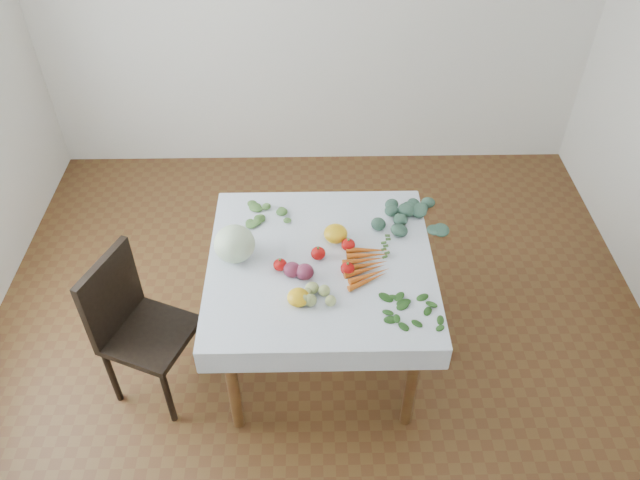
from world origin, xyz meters
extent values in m
plane|color=brown|center=(0.00, 0.00, 0.00)|extent=(4.00, 4.00, 0.00)
cube|color=brown|center=(0.00, 0.00, 0.73)|extent=(1.00, 1.00, 0.04)
cylinder|color=brown|center=(-0.44, -0.44, 0.35)|extent=(0.06, 0.06, 0.71)
cylinder|color=brown|center=(0.44, -0.44, 0.35)|extent=(0.06, 0.06, 0.71)
cylinder|color=brown|center=(-0.44, 0.44, 0.35)|extent=(0.06, 0.06, 0.71)
cylinder|color=brown|center=(0.44, 0.44, 0.35)|extent=(0.06, 0.06, 0.71)
cube|color=white|center=(0.00, 0.00, 0.75)|extent=(1.12, 1.12, 0.01)
cube|color=black|center=(-0.88, -0.19, 0.43)|extent=(0.52, 0.52, 0.04)
cube|color=black|center=(-1.04, -0.12, 0.66)|extent=(0.19, 0.38, 0.44)
cylinder|color=black|center=(-1.10, -0.28, 0.20)|extent=(0.03, 0.03, 0.41)
cylinder|color=black|center=(-0.78, -0.41, 0.20)|extent=(0.03, 0.03, 0.41)
cylinder|color=black|center=(-0.97, 0.04, 0.20)|extent=(0.03, 0.03, 0.41)
cylinder|color=black|center=(-0.65, -0.09, 0.20)|extent=(0.03, 0.03, 0.41)
ellipsoid|color=silver|center=(-0.43, 0.04, 0.85)|extent=(0.25, 0.25, 0.18)
ellipsoid|color=#B50D0C|center=(-0.20, -0.05, 0.79)|extent=(0.08, 0.08, 0.06)
ellipsoid|color=#B50D0C|center=(0.13, -0.09, 0.79)|extent=(0.08, 0.08, 0.06)
ellipsoid|color=#B50D0C|center=(-0.01, 0.02, 0.79)|extent=(0.08, 0.08, 0.06)
ellipsoid|color=#B50D0C|center=(0.14, 0.09, 0.79)|extent=(0.08, 0.08, 0.06)
ellipsoid|color=gold|center=(0.08, 0.16, 0.80)|extent=(0.15, 0.15, 0.09)
ellipsoid|color=gold|center=(-0.11, -0.27, 0.79)|extent=(0.13, 0.13, 0.07)
ellipsoid|color=#50172E|center=(-0.08, -0.11, 0.79)|extent=(0.09, 0.09, 0.08)
ellipsoid|color=#50172E|center=(-0.14, -0.09, 0.79)|extent=(0.11, 0.11, 0.07)
ellipsoid|color=#A1AF65|center=(-0.02, -0.25, 0.78)|extent=(0.06, 0.06, 0.05)
ellipsoid|color=#A1AF65|center=(-0.04, -0.24, 0.78)|extent=(0.06, 0.06, 0.05)
ellipsoid|color=#A1AF65|center=(-0.04, -0.27, 0.78)|extent=(0.06, 0.06, 0.05)
ellipsoid|color=#A1AF65|center=(0.00, -0.23, 0.78)|extent=(0.06, 0.06, 0.05)
ellipsoid|color=#A1AF65|center=(-0.09, -0.24, 0.78)|extent=(0.06, 0.06, 0.05)
ellipsoid|color=#A1AF65|center=(0.01, -0.29, 0.78)|extent=(0.06, 0.06, 0.05)
ellipsoid|color=#A1AF65|center=(-0.03, -0.19, 0.78)|extent=(0.06, 0.06, 0.05)
cone|color=orange|center=(0.23, 0.06, 0.77)|extent=(0.22, 0.04, 0.03)
cone|color=orange|center=(0.23, 0.02, 0.77)|extent=(0.22, 0.05, 0.03)
cone|color=orange|center=(0.23, -0.01, 0.77)|extent=(0.22, 0.07, 0.03)
cone|color=orange|center=(0.23, -0.05, 0.77)|extent=(0.22, 0.08, 0.03)
cone|color=orange|center=(0.23, -0.08, 0.77)|extent=(0.22, 0.10, 0.03)
cone|color=orange|center=(0.23, -0.12, 0.77)|extent=(0.21, 0.12, 0.03)
cone|color=orange|center=(0.23, -0.15, 0.77)|extent=(0.21, 0.14, 0.03)
ellipsoid|color=#3E654F|center=(0.49, 0.30, 0.78)|extent=(0.07, 0.07, 0.05)
ellipsoid|color=#3E654F|center=(0.44, 0.31, 0.78)|extent=(0.07, 0.07, 0.05)
ellipsoid|color=#3E654F|center=(0.48, 0.26, 0.78)|extent=(0.07, 0.07, 0.05)
ellipsoid|color=#3E654F|center=(0.50, 0.33, 0.78)|extent=(0.07, 0.07, 0.05)
ellipsoid|color=#3E654F|center=(0.40, 0.28, 0.78)|extent=(0.07, 0.07, 0.05)
ellipsoid|color=#3E654F|center=(0.54, 0.27, 0.78)|extent=(0.07, 0.07, 0.05)
ellipsoid|color=#3E654F|center=(0.43, 0.36, 0.78)|extent=(0.07, 0.07, 0.05)
ellipsoid|color=#3E654F|center=(0.44, 0.22, 0.78)|extent=(0.07, 0.07, 0.05)
ellipsoid|color=#3E654F|center=(0.57, 0.34, 0.78)|extent=(0.07, 0.07, 0.05)
ellipsoid|color=#3E654F|center=(0.35, 0.32, 0.78)|extent=(0.07, 0.07, 0.05)
ellipsoid|color=#3E654F|center=(0.54, 0.20, 0.78)|extent=(0.07, 0.07, 0.05)
ellipsoid|color=#3E654F|center=(0.49, 0.41, 0.78)|extent=(0.07, 0.07, 0.05)
ellipsoid|color=#3E654F|center=(0.35, 0.22, 0.78)|extent=(0.07, 0.07, 0.05)
ellipsoid|color=#3E654F|center=(0.64, 0.28, 0.78)|extent=(0.07, 0.07, 0.05)
ellipsoid|color=#204C17|center=(0.44, -0.35, 0.76)|extent=(0.06, 0.04, 0.01)
ellipsoid|color=#204C17|center=(0.40, -0.33, 0.76)|extent=(0.06, 0.04, 0.01)
ellipsoid|color=#204C17|center=(0.42, -0.38, 0.76)|extent=(0.06, 0.04, 0.01)
ellipsoid|color=#204C17|center=(0.45, -0.33, 0.76)|extent=(0.06, 0.04, 0.01)
ellipsoid|color=#204C17|center=(0.38, -0.35, 0.76)|extent=(0.06, 0.04, 0.01)
ellipsoid|color=#204C17|center=(0.46, -0.38, 0.76)|extent=(0.06, 0.04, 0.01)
ellipsoid|color=#204C17|center=(0.41, -0.30, 0.76)|extent=(0.06, 0.04, 0.01)
ellipsoid|color=#204C17|center=(0.39, -0.40, 0.76)|extent=(0.06, 0.04, 0.01)
ellipsoid|color=#204C17|center=(0.49, -0.33, 0.76)|extent=(0.06, 0.04, 0.01)
ellipsoid|color=#204C17|center=(0.35, -0.32, 0.76)|extent=(0.06, 0.04, 0.01)
ellipsoid|color=#204C17|center=(0.45, -0.42, 0.76)|extent=(0.06, 0.04, 0.01)
ellipsoid|color=#204C17|center=(0.46, -0.28, 0.76)|extent=(0.06, 0.04, 0.01)
ellipsoid|color=#204C17|center=(0.33, -0.39, 0.76)|extent=(0.06, 0.04, 0.01)
ellipsoid|color=#204C17|center=(0.53, -0.37, 0.76)|extent=(0.06, 0.04, 0.01)
ellipsoid|color=#204C17|center=(0.36, -0.27, 0.76)|extent=(0.06, 0.04, 0.01)
ellipsoid|color=#204C17|center=(0.40, -0.45, 0.76)|extent=(0.06, 0.04, 0.01)
ellipsoid|color=#567F3A|center=(-0.25, 0.37, 0.77)|extent=(0.05, 0.05, 0.03)
ellipsoid|color=#567F3A|center=(-0.29, 0.37, 0.77)|extent=(0.05, 0.05, 0.03)
ellipsoid|color=#567F3A|center=(-0.25, 0.34, 0.77)|extent=(0.05, 0.05, 0.03)
ellipsoid|color=#567F3A|center=(-0.25, 0.39, 0.77)|extent=(0.05, 0.05, 0.03)
ellipsoid|color=#567F3A|center=(-0.31, 0.34, 0.77)|extent=(0.05, 0.05, 0.03)
ellipsoid|color=#567F3A|center=(-0.21, 0.35, 0.77)|extent=(0.05, 0.05, 0.03)
ellipsoid|color=#567F3A|center=(-0.30, 0.41, 0.77)|extent=(0.05, 0.05, 0.03)
ellipsoid|color=#567F3A|center=(-0.28, 0.30, 0.77)|extent=(0.05, 0.05, 0.03)
ellipsoid|color=#567F3A|center=(-0.20, 0.40, 0.77)|extent=(0.05, 0.05, 0.03)
ellipsoid|color=#567F3A|center=(-0.36, 0.37, 0.77)|extent=(0.05, 0.05, 0.03)
ellipsoid|color=#567F3A|center=(-0.20, 0.30, 0.77)|extent=(0.05, 0.05, 0.03)
ellipsoid|color=#567F3A|center=(-0.27, 0.45, 0.77)|extent=(0.05, 0.05, 0.03)
ellipsoid|color=#567F3A|center=(-0.34, 0.29, 0.77)|extent=(0.05, 0.05, 0.03)
camera|label=1|loc=(-0.05, -2.23, 2.93)|focal=35.00mm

